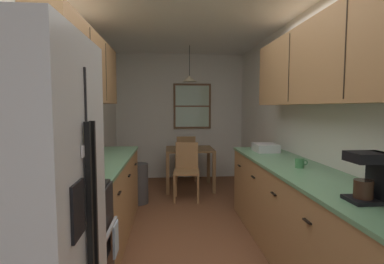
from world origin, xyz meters
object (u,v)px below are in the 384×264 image
at_px(dining_table, 190,155).
at_px(mug_by_coffeemaker, 300,163).
at_px(dish_rack, 265,148).
at_px(dining_chair_near, 187,168).
at_px(microwave_over_range, 34,78).
at_px(dining_chair_far, 186,156).
at_px(trash_bin, 139,183).
at_px(stove_range, 59,255).
at_px(coffee_maker, 372,176).
at_px(refrigerator, 8,239).
at_px(storage_canister, 82,161).

distance_m(dining_table, mug_by_coffeemaker, 2.75).
xyz_separation_m(dining_table, dish_rack, (0.87, -1.56, 0.34)).
distance_m(dining_chair_near, dish_rack, 1.44).
bearing_deg(dining_chair_near, microwave_over_range, -113.42).
relative_size(microwave_over_range, dining_chair_far, 0.66).
height_order(trash_bin, dish_rack, dish_rack).
distance_m(stove_range, dining_chair_near, 2.86).
bearing_deg(coffee_maker, refrigerator, -169.91).
bearing_deg(storage_canister, mug_by_coffeemaker, 1.70).
bearing_deg(storage_canister, stove_range, -89.48).
bearing_deg(mug_by_coffeemaker, microwave_over_range, -162.36).
bearing_deg(stove_range, microwave_over_range, 179.97).
bearing_deg(dining_chair_near, dish_rack, -45.34).
xyz_separation_m(refrigerator, stove_range, (-0.04, 0.69, -0.42)).
height_order(storage_canister, coffee_maker, coffee_maker).
xyz_separation_m(trash_bin, mug_by_coffeemaker, (1.69, -1.83, 0.64)).
xyz_separation_m(microwave_over_range, dish_rack, (2.11, 1.69, -0.71)).
relative_size(microwave_over_range, dining_table, 0.70).
height_order(dining_table, dining_chair_near, dining_chair_near).
distance_m(dining_chair_far, trash_bin, 1.58).
xyz_separation_m(microwave_over_range, dining_chair_far, (1.21, 3.84, -1.16)).
xyz_separation_m(stove_range, microwave_over_range, (-0.11, 0.00, 1.19)).
relative_size(stove_range, dish_rack, 3.24).
xyz_separation_m(refrigerator, microwave_over_range, (-0.16, 0.69, 0.77)).
bearing_deg(microwave_over_range, dining_chair_near, 66.58).
bearing_deg(coffee_maker, trash_bin, 120.54).
bearing_deg(refrigerator, dining_chair_near, 73.40).
height_order(microwave_over_range, storage_canister, microwave_over_range).
distance_m(dining_chair_far, mug_by_coffeemaker, 3.33).
bearing_deg(dish_rack, mug_by_coffeemaker, -90.57).
distance_m(refrigerator, dining_chair_far, 4.67).
bearing_deg(trash_bin, mug_by_coffeemaker, -47.17).
height_order(dining_chair_near, trash_bin, dining_chair_near).
xyz_separation_m(storage_canister, mug_by_coffeemaker, (1.99, 0.06, -0.06)).
bearing_deg(dish_rack, coffee_maker, -90.83).
height_order(trash_bin, mug_by_coffeemaker, mug_by_coffeemaker).
xyz_separation_m(trash_bin, storage_canister, (-0.30, -1.89, 0.70)).
bearing_deg(microwave_over_range, dish_rack, 38.74).
xyz_separation_m(refrigerator, dining_chair_far, (1.05, 4.53, -0.39)).
relative_size(stove_range, dining_chair_near, 1.22).
bearing_deg(dining_chair_far, refrigerator, -103.06).
distance_m(dining_chair_far, dish_rack, 2.37).
distance_m(trash_bin, coffee_maker, 3.38).
distance_m(storage_canister, mug_by_coffeemaker, 2.00).
distance_m(dining_chair_far, storage_canister, 3.45).
height_order(coffee_maker, dish_rack, coffee_maker).
height_order(dining_chair_near, mug_by_coffeemaker, mug_by_coffeemaker).
bearing_deg(dining_table, microwave_over_range, -110.91).
xyz_separation_m(stove_range, dish_rack, (2.00, 1.69, 0.48)).
bearing_deg(stove_range, storage_canister, 90.52).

